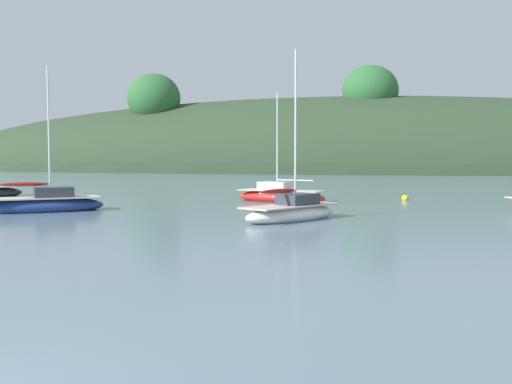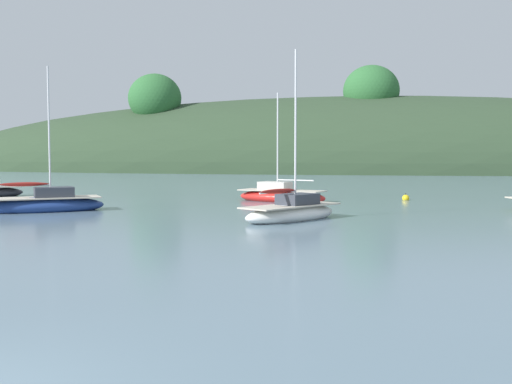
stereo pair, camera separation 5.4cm
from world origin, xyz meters
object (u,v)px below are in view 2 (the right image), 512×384
object	(u,v)px
sailboat_cream_ketch	(292,212)
mooring_buoy_inner	(406,198)
sailboat_orange_cutter	(45,204)
sailboat_yellow_far	(281,195)

from	to	relation	value
sailboat_cream_ketch	mooring_buoy_inner	distance (m)	13.52
sailboat_cream_ketch	sailboat_orange_cutter	world-z (taller)	sailboat_cream_ketch
sailboat_yellow_far	mooring_buoy_inner	world-z (taller)	sailboat_yellow_far
sailboat_orange_cutter	sailboat_yellow_far	bearing A→B (deg)	38.87
sailboat_yellow_far	sailboat_cream_ketch	world-z (taller)	sailboat_cream_ketch
mooring_buoy_inner	sailboat_yellow_far	bearing A→B (deg)	-162.49
sailboat_yellow_far	sailboat_orange_cutter	world-z (taller)	sailboat_orange_cutter
sailboat_yellow_far	mooring_buoy_inner	bearing A→B (deg)	17.51
sailboat_cream_ketch	mooring_buoy_inner	xyz separation A→B (m)	(5.44, 12.38, -0.23)
sailboat_orange_cutter	sailboat_cream_ketch	bearing A→B (deg)	-6.79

